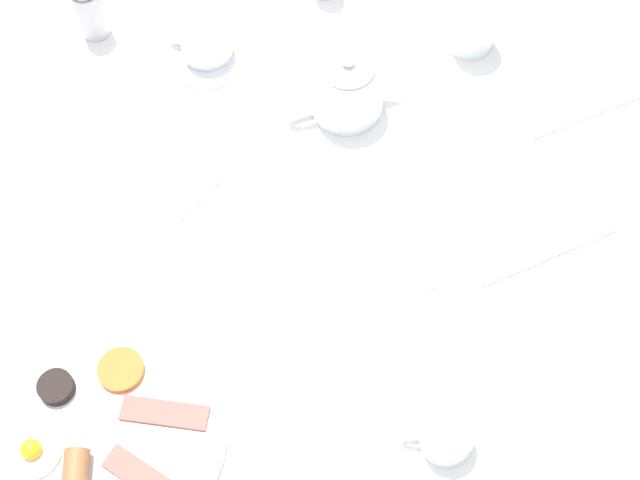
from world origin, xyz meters
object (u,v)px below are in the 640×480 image
creamer_jug (447,434)px  knife_by_plate (548,254)px  teapot_near (346,88)px  breakfast_plate (98,436)px  napkin_folded (157,165)px  teacup_with_saucer_left (206,43)px  fork_spare (585,115)px  pepper_grinder (88,3)px  water_glass_short (475,15)px  fork_by_plate (381,243)px

creamer_jug → knife_by_plate: bearing=-119.5°
teapot_near → breakfast_plate: bearing=-137.8°
napkin_folded → knife_by_plate: bearing=167.5°
teacup_with_saucer_left → fork_spare: teacup_with_saucer_left is taller
teacup_with_saucer_left → pepper_grinder: bearing=-12.6°
water_glass_short → fork_by_plate: (0.13, 0.35, -0.06)m
breakfast_plate → knife_by_plate: 0.62m
teapot_near → fork_spare: size_ratio=1.05×
creamer_jug → fork_spare: (-0.22, -0.49, -0.03)m
teacup_with_saucer_left → pepper_grinder: size_ratio=1.08×
fork_spare → teacup_with_saucer_left: bearing=-9.1°
teacup_with_saucer_left → fork_spare: (-0.56, 0.09, -0.02)m
water_glass_short → pepper_grinder: bearing=0.2°
napkin_folded → knife_by_plate: size_ratio=1.02×
teapot_near → creamer_jug: size_ratio=2.06×
pepper_grinder → fork_by_plate: bearing=141.3°
water_glass_short → pepper_grinder: size_ratio=0.98×
water_glass_short → fork_by_plate: bearing=69.7°
napkin_folded → knife_by_plate: napkin_folded is taller
teacup_with_saucer_left → water_glass_short: 0.40m
pepper_grinder → napkin_folded: pepper_grinder is taller
teapot_near → teacup_with_saucer_left: size_ratio=1.37×
knife_by_plate → fork_spare: same height
pepper_grinder → teacup_with_saucer_left: bearing=167.4°
teapot_near → knife_by_plate: teapot_near is taller
breakfast_plate → fork_spare: 0.81m
water_glass_short → fork_spare: water_glass_short is taller
breakfast_plate → creamer_jug: (-0.41, -0.01, 0.02)m
water_glass_short → teacup_with_saucer_left: bearing=5.9°
pepper_grinder → fork_spare: bearing=170.0°
teacup_with_saucer_left → napkin_folded: bearing=75.7°
pepper_grinder → napkin_folded: bearing=117.1°
knife_by_plate → fork_spare: 0.24m
fork_by_plate → water_glass_short: bearing=-110.3°
breakfast_plate → creamer_jug: 0.41m
teapot_near → fork_by_plate: 0.23m
knife_by_plate → fork_by_plate: bearing=-2.2°
teacup_with_saucer_left → pepper_grinder: 0.18m
fork_by_plate → knife_by_plate: bearing=177.8°
teacup_with_saucer_left → fork_spare: bearing=170.9°
breakfast_plate → teapot_near: teapot_near is taller
breakfast_plate → water_glass_short: bearing=-126.5°
pepper_grinder → fork_spare: pepper_grinder is taller
fork_by_plate → knife_by_plate: size_ratio=0.76×
breakfast_plate → teacup_with_saucer_left: bearing=-96.9°
napkin_folded → fork_by_plate: napkin_folded is taller
pepper_grinder → knife_by_plate: bearing=151.4°
knife_by_plate → fork_spare: size_ratio=1.14×
pepper_grinder → knife_by_plate: (-0.66, 0.36, -0.06)m
knife_by_plate → water_glass_short: bearing=-75.9°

